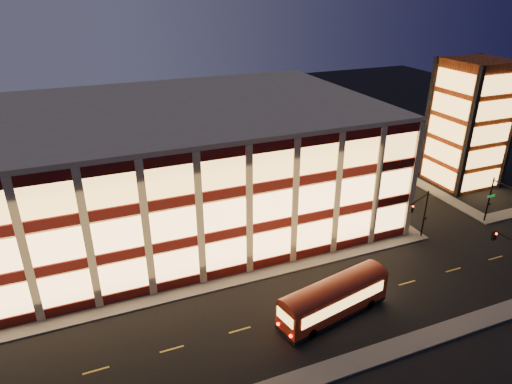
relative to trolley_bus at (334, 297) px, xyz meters
name	(u,v)px	position (x,y,z in m)	size (l,w,h in m)	color
ground	(238,286)	(-6.48, 7.35, -2.05)	(200.00, 200.00, 0.00)	black
sidewalk_office_south	(206,287)	(-9.48, 8.35, -1.97)	(54.00, 2.00, 0.15)	#514F4C
sidewalk_office_east	(343,185)	(16.52, 24.35, -1.97)	(2.00, 30.00, 0.15)	#514F4C
sidewalk_tower_west	(404,175)	(27.52, 24.35, -1.97)	(2.00, 30.00, 0.15)	#514F4C
sidewalk_near	(297,382)	(-6.48, -5.65, -1.97)	(100.00, 2.00, 0.15)	#514F4C
office_building	(166,165)	(-9.40, 24.26, 5.20)	(50.45, 30.45, 14.50)	tan
stair_tower	(469,124)	(33.47, 19.30, 6.94)	(8.60, 8.60, 18.00)	#8C3814
traffic_signal_far	(420,210)	(15.73, 7.58, 2.06)	(3.79, 1.87, 6.00)	black
traffic_signal_right	(500,197)	(27.02, 6.72, 2.05)	(1.20, 4.37, 6.00)	black
trolley_bus	(334,297)	(0.00, 0.00, 0.00)	(11.23, 4.86, 3.70)	maroon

